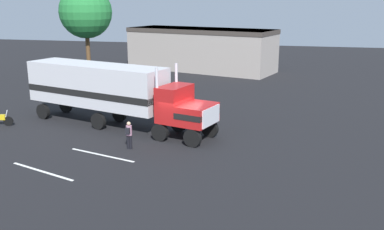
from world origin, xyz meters
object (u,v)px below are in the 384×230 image
Objects in this scene: semi_truck at (109,89)px; parked_car at (108,83)px; person_bystander at (129,134)px; tree_left at (86,12)px.

parked_car is (-4.92, 10.61, -1.72)m from semi_truck.
person_bystander is (3.03, -4.26, -1.63)m from semi_truck.
person_bystander is at bearing -54.63° from semi_truck.
parked_car is at bearing 118.11° from person_bystander.
tree_left is at bearing 131.54° from parked_car.
tree_left is (-12.12, 19.58, 6.29)m from person_bystander.
semi_truck is at bearing -59.31° from tree_left.
tree_left is (-4.17, 4.71, 6.37)m from parked_car.
person_bystander is 23.87m from tree_left.
semi_truck is at bearing -65.12° from parked_car.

